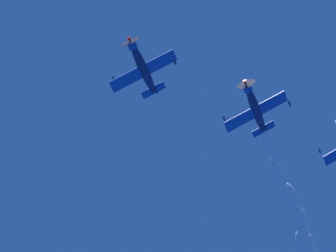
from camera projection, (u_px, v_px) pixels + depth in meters
airplane_lead at (142, 67)px, 66.19m from camera, size 7.65×7.66×3.16m
airplane_left_wingman at (255, 108)px, 68.74m from camera, size 7.66×7.73×2.99m
smoke_trail_left_wingman at (301, 229)px, 76.88m from camera, size 23.34×17.09×3.22m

